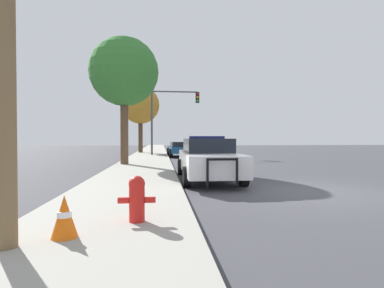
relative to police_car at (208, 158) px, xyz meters
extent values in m
plane|color=#3D3D42|center=(2.50, -2.75, -0.78)|extent=(110.00, 110.00, 0.00)
cube|color=#99968C|center=(-2.60, -2.75, -0.72)|extent=(3.00, 110.00, 0.13)
cube|color=white|center=(0.00, -0.06, -0.12)|extent=(1.85, 5.12, 0.67)
cube|color=black|center=(0.00, 0.20, 0.46)|extent=(1.58, 2.67, 0.49)
cylinder|color=black|center=(0.87, -1.65, -0.46)|extent=(0.25, 0.64, 0.64)
cylinder|color=black|center=(-0.90, -1.63, -0.46)|extent=(0.25, 0.64, 0.64)
cylinder|color=black|center=(0.90, 1.52, -0.46)|extent=(0.25, 0.64, 0.64)
cylinder|color=black|center=(-0.87, 1.53, -0.46)|extent=(0.25, 0.64, 0.64)
cylinder|color=black|center=(0.38, -2.73, -0.21)|extent=(0.07, 0.07, 0.78)
cylinder|color=black|center=(-0.43, -2.72, -0.21)|extent=(0.07, 0.07, 0.78)
cylinder|color=black|center=(-0.03, -2.73, 0.15)|extent=(0.86, 0.08, 0.07)
cube|color=navy|center=(0.00, 0.20, 0.75)|extent=(1.30, 0.21, 0.09)
cube|color=navy|center=(0.91, -0.07, -0.09)|extent=(0.05, 3.67, 0.19)
cylinder|color=red|center=(-2.08, -5.73, -0.36)|extent=(0.25, 0.25, 0.59)
sphere|color=red|center=(-2.08, -5.73, -0.03)|extent=(0.27, 0.27, 0.27)
cylinder|color=red|center=(-2.30, -5.73, -0.30)|extent=(0.18, 0.10, 0.10)
cylinder|color=red|center=(-1.86, -5.73, -0.30)|extent=(0.18, 0.10, 0.10)
cylinder|color=#424247|center=(-2.42, 14.32, 2.05)|extent=(0.16, 0.16, 5.40)
cylinder|color=#424247|center=(-0.51, 14.32, 4.60)|extent=(3.81, 0.11, 0.11)
cube|color=black|center=(1.40, 14.32, 4.15)|extent=(0.30, 0.24, 0.90)
sphere|color=red|center=(1.40, 14.19, 4.45)|extent=(0.20, 0.20, 0.20)
sphere|color=orange|center=(1.40, 14.19, 4.15)|extent=(0.20, 0.20, 0.20)
sphere|color=green|center=(1.40, 14.19, 3.85)|extent=(0.20, 0.20, 0.20)
cube|color=navy|center=(-0.08, 13.70, -0.19)|extent=(1.99, 4.41, 0.50)
cube|color=black|center=(-0.07, 13.48, 0.24)|extent=(1.65, 2.32, 0.37)
cylinder|color=black|center=(-1.02, 15.00, -0.44)|extent=(0.27, 0.69, 0.68)
cylinder|color=black|center=(0.73, 15.08, -0.44)|extent=(0.27, 0.69, 0.68)
cylinder|color=black|center=(-0.90, 12.32, -0.44)|extent=(0.27, 0.69, 0.68)
cylinder|color=black|center=(0.86, 12.40, -0.44)|extent=(0.27, 0.69, 0.68)
cube|color=black|center=(4.11, 19.98, -0.12)|extent=(1.94, 4.58, 0.68)
cube|color=black|center=(4.12, 20.20, 0.44)|extent=(1.58, 2.42, 0.43)
cylinder|color=black|center=(4.85, 18.54, -0.45)|extent=(0.28, 0.67, 0.66)
cylinder|color=black|center=(3.21, 18.63, -0.45)|extent=(0.28, 0.67, 0.66)
cylinder|color=black|center=(5.01, 21.32, -0.45)|extent=(0.28, 0.67, 0.66)
cylinder|color=black|center=(3.37, 21.41, -0.45)|extent=(0.28, 0.67, 0.66)
cylinder|color=brown|center=(-3.60, 5.46, 1.30)|extent=(0.42, 0.42, 3.90)
sphere|color=#387A33|center=(-3.60, 5.46, 4.24)|extent=(3.62, 3.62, 3.62)
cylinder|color=#4C3823|center=(-3.62, 18.54, 1.14)|extent=(0.42, 0.42, 3.59)
sphere|color=#B77F28|center=(-3.62, 18.54, 3.93)|extent=(3.63, 3.63, 3.63)
cone|color=orange|center=(-3.01, -6.43, -0.36)|extent=(0.35, 0.35, 0.59)
cylinder|color=white|center=(-3.01, -6.43, -0.33)|extent=(0.20, 0.20, 0.08)
camera|label=1|loc=(-1.69, -10.68, 0.72)|focal=28.00mm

